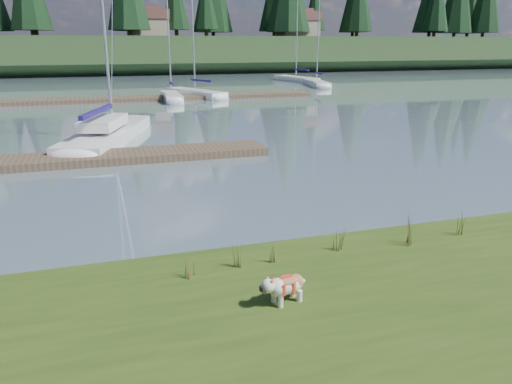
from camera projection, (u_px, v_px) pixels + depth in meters
name	position (u px, v px, depth m)	size (l,w,h in m)	color
ground	(130.00, 101.00, 39.32)	(200.00, 200.00, 0.00)	gray
ridge	(109.00, 55.00, 77.83)	(200.00, 20.00, 5.00)	#1D3118
bulldog	(286.00, 285.00, 8.14)	(0.85, 0.46, 0.50)	silver
sailboat_main	(112.00, 129.00, 24.01)	(5.05, 10.27, 14.47)	white
dock_near	(61.00, 160.00, 18.96)	(16.00, 2.00, 0.30)	#4C3D2C
dock_far	(155.00, 98.00, 39.86)	(26.00, 2.20, 0.30)	#4C3D2C
sailboat_bg_2	(171.00, 96.00, 40.02)	(1.57, 6.46, 9.80)	white
sailboat_bg_3	(190.00, 92.00, 42.84)	(4.68, 7.97, 11.78)	white
sailboat_bg_4	(315.00, 83.00, 52.93)	(3.02, 7.84, 11.37)	white
sailboat_bg_5	(293.00, 78.00, 59.20)	(3.29, 8.52, 11.90)	white
weed_0	(236.00, 254.00, 9.44)	(0.17, 0.14, 0.61)	#475B23
weed_1	(275.00, 254.00, 9.68)	(0.17, 0.14, 0.41)	#475B23
weed_2	(409.00, 231.00, 10.49)	(0.17, 0.14, 0.70)	#475B23
weed_3	(190.00, 265.00, 9.01)	(0.17, 0.14, 0.57)	#475B23
weed_4	(338.00, 240.00, 10.24)	(0.17, 0.14, 0.52)	#475B23
weed_5	(460.00, 223.00, 11.05)	(0.17, 0.14, 0.63)	#475B23
mud_lip	(237.00, 260.00, 10.47)	(60.00, 0.50, 0.14)	#33281C
house_1	(147.00, 23.00, 76.36)	(6.30, 5.30, 4.65)	gray
house_2	(297.00, 24.00, 81.50)	(6.30, 5.30, 4.65)	gray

